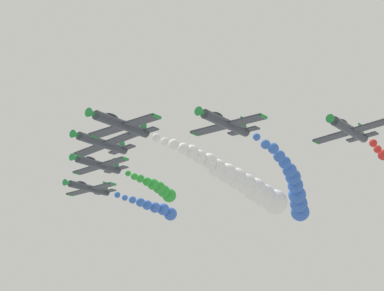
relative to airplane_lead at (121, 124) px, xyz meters
The scene contains 10 objects.
airplane_lead is the anchor object (origin of this frame).
smoke_trail_lead 23.53m from the airplane_lead, 97.01° to the right, with size 6.88×23.83×7.36m.
airplane_left_inner 11.84m from the airplane_lead, 146.42° to the right, with size 9.56×10.35×2.35m.
smoke_trail_left_inner 32.25m from the airplane_lead, 100.92° to the right, with size 7.85×25.57×7.22m.
airplane_right_inner 12.81m from the airplane_lead, 39.56° to the right, with size 9.50×10.35×2.77m.
airplane_left_outer 26.80m from the airplane_lead, 139.13° to the right, with size 9.53×10.35×2.64m.
airplane_right_outer 25.06m from the airplane_lead, 43.14° to the right, with size 9.54×10.35×2.57m.
smoke_trail_right_outer 38.03m from the airplane_lead, 60.27° to the right, with size 2.61×13.82×3.05m.
airplane_high_slot 38.41m from the airplane_lead, 43.05° to the right, with size 9.56×10.35×2.44m.
smoke_trail_high_slot 51.76m from the airplane_lead, 58.11° to the right, with size 2.87×15.89×3.14m.
Camera 1 is at (-52.05, 77.55, 39.01)m, focal length 70.33 mm.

